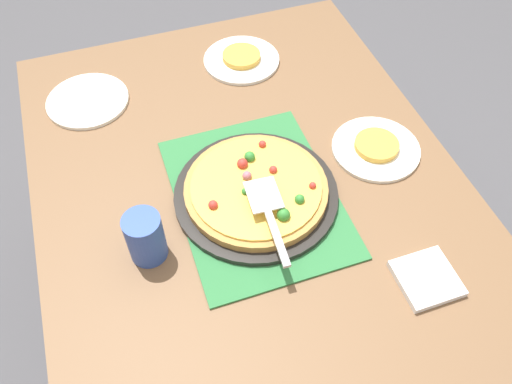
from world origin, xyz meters
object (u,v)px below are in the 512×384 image
object	(u,v)px
napkin_stack	(427,278)
plate_far_right	(242,60)
served_slice_left	(377,145)
pizza_server	(268,212)
served_slice_right	(241,56)
pizza_pan	(256,194)
plate_near_left	(376,149)
plate_side	(88,101)
cup_near	(145,237)
pizza	(256,188)

from	to	relation	value
napkin_stack	plate_far_right	bearing A→B (deg)	9.80
served_slice_left	pizza_server	world-z (taller)	pizza_server
served_slice_right	napkin_stack	world-z (taller)	served_slice_right
pizza_pan	plate_near_left	distance (m)	0.34
plate_near_left	served_slice_left	distance (m)	0.01
served_slice_right	pizza_server	xyz separation A→B (m)	(-0.59, 0.13, 0.05)
pizza_pan	pizza_server	distance (m)	0.11
plate_far_right	pizza_server	bearing A→B (deg)	167.55
plate_side	served_slice_left	distance (m)	0.78
plate_side	pizza_server	world-z (taller)	pizza_server
plate_side	cup_near	distance (m)	0.53
plate_side	pizza_server	size ratio (longest dim) A/B	0.95
plate_near_left	napkin_stack	xyz separation A→B (m)	(-0.37, 0.07, 0.00)
pizza	pizza_server	bearing A→B (deg)	175.98
served_slice_left	pizza	bearing A→B (deg)	97.65
cup_near	napkin_stack	distance (m)	0.59
napkin_stack	plate_side	bearing A→B (deg)	37.07
pizza	served_slice_right	world-z (taller)	pizza
plate_near_left	napkin_stack	bearing A→B (deg)	169.27
plate_far_right	plate_near_left	bearing A→B (deg)	-154.78
served_slice_right	pizza	bearing A→B (deg)	165.92
served_slice_left	pizza_pan	bearing A→B (deg)	97.62
pizza	pizza_pan	bearing A→B (deg)	77.77
pizza_pan	pizza	world-z (taller)	pizza
pizza	served_slice_left	size ratio (longest dim) A/B	3.00
pizza_server	plate_near_left	bearing A→B (deg)	-67.25
plate_side	served_slice_right	size ratio (longest dim) A/B	2.00
plate_side	served_slice_right	world-z (taller)	served_slice_right
pizza	plate_side	world-z (taller)	pizza
pizza_pan	plate_far_right	xyz separation A→B (m)	(0.49, -0.12, -0.01)
served_slice_left	plate_near_left	bearing A→B (deg)	180.00
pizza_pan	napkin_stack	bearing A→B (deg)	-140.69
plate_far_right	served_slice_left	bearing A→B (deg)	-154.78
pizza_server	napkin_stack	xyz separation A→B (m)	(-0.22, -0.27, -0.06)
plate_near_left	plate_side	distance (m)	0.78
served_slice_right	napkin_stack	size ratio (longest dim) A/B	0.92
cup_near	plate_near_left	bearing A→B (deg)	-79.31
pizza_pan	served_slice_left	distance (m)	0.34
served_slice_left	cup_near	bearing A→B (deg)	100.69
pizza_server	pizza	bearing A→B (deg)	-4.02
plate_far_right	napkin_stack	xyz separation A→B (m)	(-0.81, -0.14, 0.00)
plate_far_right	served_slice_right	size ratio (longest dim) A/B	2.00
napkin_stack	plate_near_left	bearing A→B (deg)	-10.73
plate_near_left	pizza_pan	bearing A→B (deg)	97.62
pizza_pan	plate_far_right	world-z (taller)	pizza_pan
pizza_pan	plate_far_right	size ratio (longest dim) A/B	1.73
pizza	napkin_stack	size ratio (longest dim) A/B	2.75
pizza_pan	plate_far_right	distance (m)	0.50
pizza_pan	pizza	bearing A→B (deg)	-102.23
pizza_pan	napkin_stack	size ratio (longest dim) A/B	3.17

